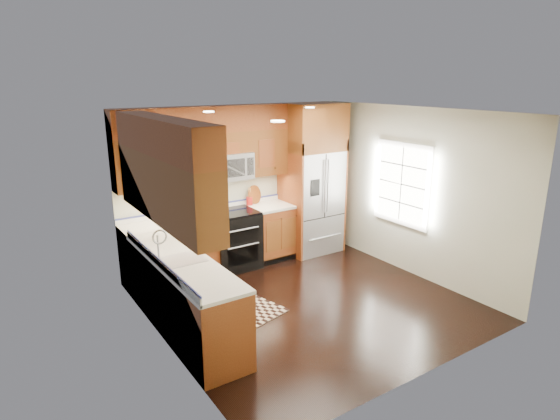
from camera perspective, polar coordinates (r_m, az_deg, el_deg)
ground at (r=6.64m, az=3.27°, el=-11.13°), size 4.00×4.00×0.00m
wall_back at (r=7.80m, az=-5.37°, el=3.13°), size 4.00×0.02×2.60m
wall_left at (r=5.26m, az=-14.31°, el=-3.60°), size 0.02×4.00×2.60m
wall_right at (r=7.49m, az=15.82°, el=2.06°), size 0.02×4.00×2.60m
window at (r=7.58m, az=14.63°, el=3.09°), size 0.04×1.10×1.30m
base_cabinets at (r=6.60m, az=-10.12°, el=-7.20°), size 2.85×3.00×0.90m
countertop at (r=6.59m, az=-9.58°, el=-2.85°), size 2.86×3.01×0.04m
upper_cabinets at (r=6.37m, az=-10.82°, el=6.69°), size 2.85×3.00×1.15m
range at (r=7.63m, az=-5.68°, el=-3.66°), size 0.76×0.67×0.95m
microwave at (r=7.44m, az=-6.41°, el=5.31°), size 0.76×0.40×0.42m
refrigerator at (r=8.18m, az=3.94°, el=3.78°), size 0.98×0.75×2.60m
sink_faucet at (r=5.65m, az=-12.34°, el=-5.42°), size 0.54×0.44×0.37m
rug at (r=6.58m, az=-5.92°, el=-11.38°), size 1.16×1.56×0.01m
knife_block at (r=7.44m, az=-9.48°, el=0.46°), size 0.15×0.17×0.30m
utensil_crock at (r=7.86m, az=-3.75°, el=1.34°), size 0.14×0.14×0.30m
cutting_board at (r=7.98m, az=-3.09°, el=0.89°), size 0.42×0.42×0.02m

